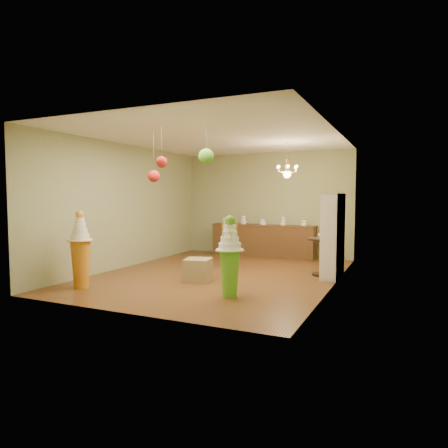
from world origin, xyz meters
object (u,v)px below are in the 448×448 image
at_px(pedestal_green, 230,262).
at_px(round_table, 322,252).
at_px(sideboard, 263,240).
at_px(pedestal_orange, 81,257).

relative_size(pedestal_green, round_table, 1.72).
bearing_deg(pedestal_green, sideboard, 102.19).
bearing_deg(sideboard, pedestal_green, -77.81).
height_order(pedestal_orange, sideboard, pedestal_orange).
bearing_deg(sideboard, round_table, -45.33).
xyz_separation_m(sideboard, round_table, (2.10, -2.12, 0.05)).
bearing_deg(sideboard, pedestal_orange, -109.27).
height_order(pedestal_green, pedestal_orange, pedestal_orange).
relative_size(pedestal_orange, round_table, 1.80).
bearing_deg(round_table, pedestal_green, -113.14).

